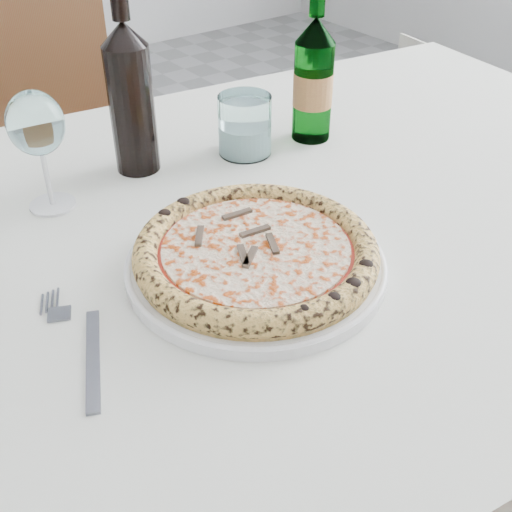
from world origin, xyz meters
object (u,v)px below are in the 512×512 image
(pizza, at_px, (256,252))
(tumbler, at_px, (245,129))
(plate, at_px, (256,264))
(chair_far, at_px, (37,171))
(wine_bottle, at_px, (131,97))
(wine_glass, at_px, (36,127))
(dining_table, at_px, (212,281))
(beer_bottle, at_px, (313,80))

(pizza, height_order, tumbler, tumbler)
(plate, relative_size, tumbler, 3.32)
(chair_far, height_order, wine_bottle, wine_bottle)
(wine_glass, bearing_deg, dining_table, -53.53)
(chair_far, bearing_deg, plate, -90.27)
(chair_far, relative_size, wine_glass, 5.64)
(plate, distance_m, tumbler, 0.31)
(beer_bottle, height_order, wine_bottle, wine_bottle)
(chair_far, distance_m, wine_glass, 0.66)
(dining_table, xyz_separation_m, chair_far, (0.00, 0.73, -0.14))
(wine_bottle, bearing_deg, wine_glass, -169.28)
(plate, height_order, wine_bottle, wine_bottle)
(plate, bearing_deg, wine_bottle, 87.88)
(dining_table, distance_m, wine_bottle, 0.29)
(chair_far, height_order, beer_bottle, beer_bottle)
(tumbler, xyz_separation_m, wine_bottle, (-0.16, 0.05, 0.07))
(plate, relative_size, beer_bottle, 1.27)
(wine_glass, bearing_deg, wine_bottle, 10.72)
(tumbler, bearing_deg, wine_bottle, 161.28)
(wine_glass, bearing_deg, chair_far, 75.47)
(plate, xyz_separation_m, tumbler, (0.17, 0.26, 0.03))
(pizza, bearing_deg, wine_glass, 115.65)
(plate, distance_m, pizza, 0.02)
(plate, bearing_deg, tumbler, 56.50)
(chair_far, xyz_separation_m, tumbler, (0.17, -0.57, 0.26))
(plate, relative_size, wine_bottle, 1.16)
(beer_bottle, bearing_deg, chair_far, 116.11)
(chair_far, distance_m, beer_bottle, 0.73)
(dining_table, height_order, beer_bottle, beer_bottle)
(dining_table, xyz_separation_m, pizza, (-0.00, -0.10, 0.11))
(chair_far, relative_size, wine_bottle, 3.50)
(pizza, relative_size, tumbler, 3.10)
(pizza, height_order, wine_glass, wine_glass)
(plate, height_order, pizza, pizza)
(wine_bottle, bearing_deg, beer_bottle, -14.52)
(dining_table, height_order, wine_glass, wine_glass)
(tumbler, xyz_separation_m, beer_bottle, (0.12, -0.02, 0.06))
(wine_glass, relative_size, tumbler, 1.77)
(dining_table, xyz_separation_m, tumbler, (0.17, 0.16, 0.12))
(dining_table, relative_size, plate, 5.51)
(chair_far, distance_m, pizza, 0.87)
(tumbler, relative_size, wine_bottle, 0.35)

